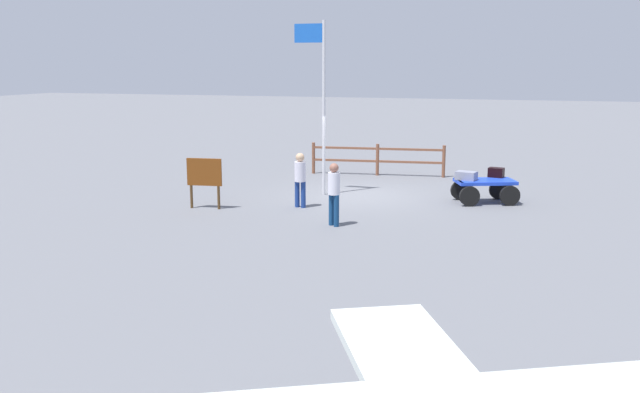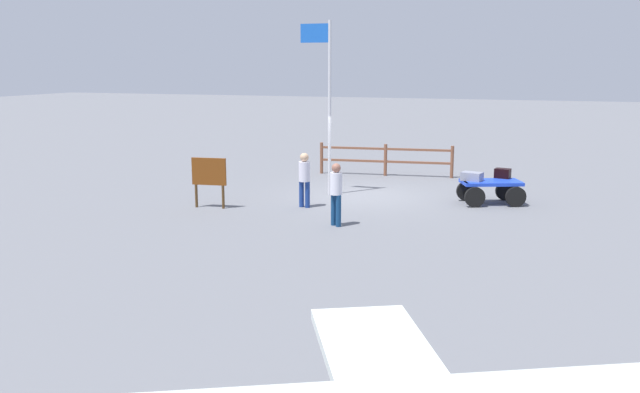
{
  "view_description": "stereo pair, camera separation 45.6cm",
  "coord_description": "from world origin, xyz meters",
  "px_view_note": "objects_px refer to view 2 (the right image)",
  "views": [
    {
      "loc": [
        -5.13,
        20.52,
        4.14
      ],
      "look_at": [
        -0.56,
        6.0,
        1.13
      ],
      "focal_mm": 38.01,
      "sensor_mm": 36.0,
      "label": 1
    },
    {
      "loc": [
        -5.56,
        20.38,
        4.14
      ],
      "look_at": [
        -0.56,
        6.0,
        1.13
      ],
      "focal_mm": 38.01,
      "sensor_mm": 36.0,
      "label": 2
    }
  ],
  "objects_px": {
    "worker_lead": "(304,176)",
    "worker_trailing": "(336,190)",
    "signboard": "(209,175)",
    "suitcase_grey": "(503,173)",
    "luggage_cart": "(490,188)",
    "suitcase_maroon": "(472,176)",
    "flagpole": "(326,93)"
  },
  "relations": [
    {
      "from": "luggage_cart",
      "to": "signboard",
      "type": "distance_m",
      "value": 8.31
    },
    {
      "from": "suitcase_grey",
      "to": "worker_trailing",
      "type": "relative_size",
      "value": 0.31
    },
    {
      "from": "worker_lead",
      "to": "signboard",
      "type": "distance_m",
      "value": 2.75
    },
    {
      "from": "suitcase_maroon",
      "to": "worker_trailing",
      "type": "relative_size",
      "value": 0.41
    },
    {
      "from": "luggage_cart",
      "to": "signboard",
      "type": "xyz_separation_m",
      "value": [
        7.63,
        3.27,
        0.49
      ]
    },
    {
      "from": "luggage_cart",
      "to": "signboard",
      "type": "height_order",
      "value": "signboard"
    },
    {
      "from": "suitcase_grey",
      "to": "worker_trailing",
      "type": "bearing_deg",
      "value": 51.69
    },
    {
      "from": "worker_lead",
      "to": "flagpole",
      "type": "distance_m",
      "value": 3.1
    },
    {
      "from": "worker_trailing",
      "to": "signboard",
      "type": "height_order",
      "value": "worker_trailing"
    },
    {
      "from": "luggage_cart",
      "to": "worker_trailing",
      "type": "xyz_separation_m",
      "value": [
        3.49,
        4.18,
        0.47
      ]
    },
    {
      "from": "luggage_cart",
      "to": "flagpole",
      "type": "bearing_deg",
      "value": 2.35
    },
    {
      "from": "suitcase_maroon",
      "to": "worker_trailing",
      "type": "distance_m",
      "value": 4.99
    },
    {
      "from": "worker_lead",
      "to": "signboard",
      "type": "height_order",
      "value": "worker_lead"
    },
    {
      "from": "signboard",
      "to": "suitcase_maroon",
      "type": "bearing_deg",
      "value": -156.34
    },
    {
      "from": "worker_lead",
      "to": "signboard",
      "type": "xyz_separation_m",
      "value": [
        2.57,
        0.98,
        0.03
      ]
    },
    {
      "from": "suitcase_maroon",
      "to": "worker_lead",
      "type": "height_order",
      "value": "worker_lead"
    },
    {
      "from": "flagpole",
      "to": "signboard",
      "type": "distance_m",
      "value": 4.58
    },
    {
      "from": "suitcase_grey",
      "to": "worker_trailing",
      "type": "height_order",
      "value": "worker_trailing"
    },
    {
      "from": "suitcase_maroon",
      "to": "worker_lead",
      "type": "bearing_deg",
      "value": 25.2
    },
    {
      "from": "suitcase_maroon",
      "to": "worker_lead",
      "type": "xyz_separation_m",
      "value": [
        4.53,
        2.13,
        0.11
      ]
    },
    {
      "from": "suitcase_grey",
      "to": "worker_trailing",
      "type": "xyz_separation_m",
      "value": [
        3.78,
        4.78,
        0.1
      ]
    },
    {
      "from": "suitcase_grey",
      "to": "worker_lead",
      "type": "distance_m",
      "value": 6.08
    },
    {
      "from": "luggage_cart",
      "to": "flagpole",
      "type": "xyz_separation_m",
      "value": [
        5.1,
        0.21,
        2.76
      ]
    },
    {
      "from": "suitcase_maroon",
      "to": "worker_trailing",
      "type": "bearing_deg",
      "value": 53.71
    },
    {
      "from": "worker_trailing",
      "to": "suitcase_grey",
      "type": "bearing_deg",
      "value": -128.31
    },
    {
      "from": "worker_lead",
      "to": "worker_trailing",
      "type": "bearing_deg",
      "value": 129.75
    },
    {
      "from": "suitcase_grey",
      "to": "flagpole",
      "type": "distance_m",
      "value": 5.95
    },
    {
      "from": "luggage_cart",
      "to": "suitcase_maroon",
      "type": "bearing_deg",
      "value": 17.08
    },
    {
      "from": "worker_lead",
      "to": "flagpole",
      "type": "height_order",
      "value": "flagpole"
    },
    {
      "from": "suitcase_grey",
      "to": "luggage_cart",
      "type": "bearing_deg",
      "value": 63.89
    },
    {
      "from": "suitcase_grey",
      "to": "signboard",
      "type": "bearing_deg",
      "value": 26.05
    },
    {
      "from": "worker_trailing",
      "to": "flagpole",
      "type": "relative_size",
      "value": 0.3
    }
  ]
}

